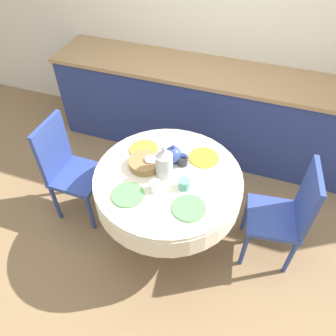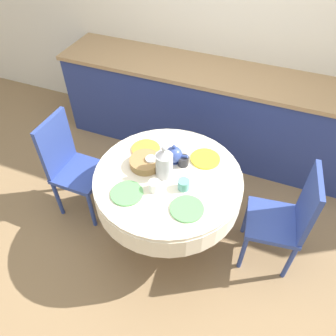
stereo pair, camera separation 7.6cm
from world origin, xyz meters
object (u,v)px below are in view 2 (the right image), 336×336
(teapot, at_px, (174,155))
(chair_right, at_px, (71,163))
(chair_left, at_px, (287,217))
(coffee_carafe, at_px, (164,163))

(teapot, bearing_deg, chair_right, -170.84)
(chair_left, bearing_deg, teapot, 80.33)
(coffee_carafe, bearing_deg, chair_right, 179.58)
(chair_left, height_order, teapot, chair_left)
(chair_left, bearing_deg, coffee_carafe, 89.63)
(chair_right, height_order, coffee_carafe, coffee_carafe)
(coffee_carafe, relative_size, teapot, 1.55)
(teapot, bearing_deg, coffee_carafe, -96.80)
(chair_right, xyz_separation_m, teapot, (0.90, 0.14, 0.29))
(coffee_carafe, height_order, teapot, coffee_carafe)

